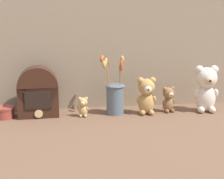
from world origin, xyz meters
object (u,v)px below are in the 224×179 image
object	(u,v)px
flower_vase	(115,96)
vintage_radio	(38,93)
teddy_bear_medium	(146,95)
decorative_tin_tall	(5,112)
teddy_bear_large	(206,88)
teddy_bear_small	(169,99)
teddy_bear_tiny	(83,106)

from	to	relation	value
flower_vase	vintage_radio	distance (m)	0.39
teddy_bear_medium	decorative_tin_tall	distance (m)	0.71
flower_vase	vintage_radio	world-z (taller)	flower_vase
teddy_bear_large	teddy_bear_small	world-z (taller)	teddy_bear_large
teddy_bear_large	teddy_bear_small	distance (m)	0.20
teddy_bear_tiny	vintage_radio	world-z (taller)	vintage_radio
flower_vase	decorative_tin_tall	world-z (taller)	flower_vase
vintage_radio	teddy_bear_small	bearing A→B (deg)	-1.99
decorative_tin_tall	vintage_radio	bearing A→B (deg)	3.45
teddy_bear_large	flower_vase	bearing A→B (deg)	176.93
teddy_bear_large	teddy_bear_tiny	bearing A→B (deg)	-179.98
flower_vase	decorative_tin_tall	size ratio (longest dim) A/B	3.09
teddy_bear_medium	vintage_radio	xyz separation A→B (m)	(-0.54, 0.04, 0.02)
teddy_bear_large	flower_vase	distance (m)	0.48
teddy_bear_medium	teddy_bear_small	world-z (taller)	teddy_bear_medium
teddy_bear_large	decorative_tin_tall	xyz separation A→B (m)	(-1.03, 0.03, -0.10)
vintage_radio	decorative_tin_tall	distance (m)	0.19
decorative_tin_tall	flower_vase	bearing A→B (deg)	-0.87
teddy_bear_large	teddy_bear_medium	bearing A→B (deg)	-179.93
teddy_bear_small	decorative_tin_tall	world-z (taller)	teddy_bear_small
teddy_bear_tiny	decorative_tin_tall	size ratio (longest dim) A/B	1.03
vintage_radio	teddy_bear_large	bearing A→B (deg)	-2.92
teddy_bear_medium	teddy_bear_small	distance (m)	0.13
teddy_bear_tiny	decorative_tin_tall	distance (m)	0.39
teddy_bear_small	teddy_bear_tiny	bearing A→B (deg)	-177.31
teddy_bear_large	decorative_tin_tall	distance (m)	1.03
flower_vase	vintage_radio	bearing A→B (deg)	177.26
teddy_bear_tiny	teddy_bear_large	bearing A→B (deg)	0.02
teddy_bear_medium	teddy_bear_small	size ratio (longest dim) A/B	1.41
teddy_bear_tiny	decorative_tin_tall	world-z (taller)	teddy_bear_tiny
teddy_bear_small	teddy_bear_tiny	world-z (taller)	teddy_bear_small
teddy_bear_small	teddy_bear_tiny	size ratio (longest dim) A/B	1.34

